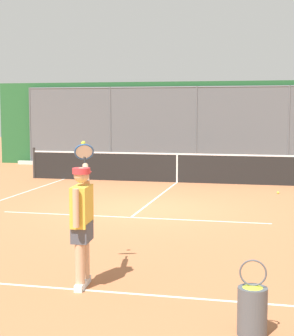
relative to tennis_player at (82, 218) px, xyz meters
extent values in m
plane|color=#B76B42|center=(0.56, -5.89, -0.95)|extent=(60.00, 60.00, 0.00)
cube|color=white|center=(0.56, 0.15, -0.95)|extent=(7.86, 0.05, 0.01)
cube|color=white|center=(0.56, -4.79, -0.95)|extent=(6.13, 0.05, 0.01)
cube|color=white|center=(0.56, -7.82, -0.95)|extent=(0.05, 6.04, 0.01)
cylinder|color=#565B60|center=(-3.07, -15.44, 0.70)|extent=(0.07, 0.07, 3.32)
cylinder|color=#565B60|center=(0.56, -15.44, 0.70)|extent=(0.07, 0.07, 3.32)
cylinder|color=#565B60|center=(4.20, -15.44, 0.70)|extent=(0.07, 0.07, 3.32)
cylinder|color=#565B60|center=(7.84, -15.44, 0.70)|extent=(0.07, 0.07, 3.32)
cylinder|color=#565B60|center=(0.56, -15.44, 2.32)|extent=(14.55, 0.05, 0.05)
cube|color=#565B60|center=(0.56, -15.44, 0.70)|extent=(14.55, 0.02, 3.32)
cube|color=#235B2D|center=(0.56, -16.09, 0.80)|extent=(17.55, 0.90, 3.52)
cube|color=silver|center=(0.56, -15.26, -0.88)|extent=(15.55, 0.18, 0.15)
cylinder|color=#2D2D2D|center=(5.60, -10.84, -0.42)|extent=(0.09, 0.09, 1.07)
cube|color=black|center=(0.56, -10.84, -0.50)|extent=(10.00, 0.02, 0.91)
cube|color=white|center=(0.56, -10.84, -0.02)|extent=(10.00, 0.04, 0.05)
cube|color=white|center=(0.56, -10.84, -0.50)|extent=(0.05, 0.04, 0.91)
cube|color=silver|center=(-0.02, 0.15, -0.91)|extent=(0.13, 0.27, 0.09)
cylinder|color=tan|center=(-0.02, 0.15, -0.49)|extent=(0.13, 0.13, 0.75)
cube|color=silver|center=(0.00, -0.11, -0.91)|extent=(0.13, 0.27, 0.09)
cylinder|color=tan|center=(0.00, -0.11, -0.49)|extent=(0.13, 0.13, 0.75)
cube|color=#474C56|center=(-0.01, 0.02, -0.19)|extent=(0.25, 0.41, 0.26)
cube|color=gold|center=(-0.01, 0.02, 0.16)|extent=(0.25, 0.48, 0.54)
cylinder|color=tan|center=(-0.03, 0.31, 0.18)|extent=(0.08, 0.08, 0.50)
cylinder|color=tan|center=(0.08, -0.41, 0.54)|extent=(0.22, 0.38, 0.28)
sphere|color=tan|center=(-0.01, 0.02, 0.58)|extent=(0.21, 0.21, 0.21)
cylinder|color=red|center=(-0.01, 0.02, 0.64)|extent=(0.26, 0.26, 0.08)
cube|color=red|center=(0.00, -0.09, 0.60)|extent=(0.19, 0.20, 0.02)
cylinder|color=black|center=(0.17, -0.63, 0.70)|extent=(0.09, 0.17, 0.13)
torus|color=#28569E|center=(0.24, -0.81, 0.82)|extent=(0.34, 0.28, 0.26)
cylinder|color=silver|center=(0.24, -0.81, 0.82)|extent=(0.28, 0.22, 0.21)
sphere|color=#CCDB33|center=(0.31, -0.97, 0.94)|extent=(0.07, 0.07, 0.07)
sphere|color=#D6E042|center=(-2.66, -9.06, -0.92)|extent=(0.07, 0.07, 0.07)
cylinder|color=#4C5156|center=(-2.31, 1.14, -0.69)|extent=(0.32, 0.32, 0.52)
torus|color=#4C5156|center=(-2.31, 1.14, -0.27)|extent=(0.29, 0.02, 0.29)
ellipsoid|color=#CCDB33|center=(-2.31, 1.14, -0.46)|extent=(0.27, 0.27, 0.10)
camera|label=1|loc=(-2.49, 6.96, 1.46)|focal=59.26mm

